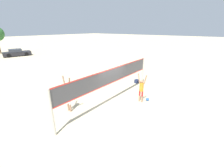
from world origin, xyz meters
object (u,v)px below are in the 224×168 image
(volleyball_net, at_px, (112,78))
(player_spiker, at_px, (141,88))
(player_blocker, at_px, (68,94))
(gear_bag, at_px, (137,81))
(volleyball, at_px, (147,99))
(parked_car_mid, at_px, (17,53))

(volleyball_net, distance_m, player_spiker, 2.13)
(player_blocker, bearing_deg, volleyball_net, 63.30)
(gear_bag, bearing_deg, volleyball, -138.84)
(gear_bag, distance_m, parked_car_mid, 24.45)
(player_spiker, distance_m, parked_car_mid, 26.67)
(player_spiker, xyz_separation_m, parked_car_mid, (2.28, 26.57, -0.47))
(volleyball_net, relative_size, gear_bag, 23.26)
(player_blocker, distance_m, gear_bag, 7.23)
(volleyball, xyz_separation_m, gear_bag, (2.83, 2.47, 0.04))
(player_spiker, height_order, volleyball, player_spiker)
(player_blocker, xyz_separation_m, parked_car_mid, (6.16, 23.69, -0.61))
(volleyball_net, bearing_deg, gear_bag, 7.33)
(volleyball_net, bearing_deg, player_blocker, 153.30)
(volleyball_net, xyz_separation_m, gear_bag, (4.50, 0.58, -1.60))
(player_blocker, distance_m, volleyball, 5.46)
(volleyball_net, height_order, player_spiker, volleyball_net)
(player_blocker, bearing_deg, parked_car_mid, 165.42)
(player_blocker, height_order, parked_car_mid, player_blocker)
(volleyball_net, distance_m, player_blocker, 2.98)
(player_spiker, distance_m, volleyball, 1.08)
(gear_bag, xyz_separation_m, parked_car_mid, (-0.95, 24.43, 0.43))
(player_spiker, bearing_deg, gear_bag, -56.50)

